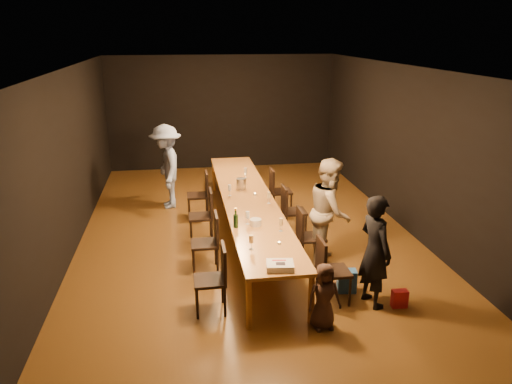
{
  "coord_description": "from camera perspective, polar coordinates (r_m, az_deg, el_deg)",
  "views": [
    {
      "loc": [
        -1.16,
        -8.32,
        3.59
      ],
      "look_at": [
        0.08,
        -0.43,
        1.0
      ],
      "focal_mm": 35.0,
      "sensor_mm": 36.0,
      "label": 1
    }
  ],
  "objects": [
    {
      "name": "chair_right_2",
      "position": [
        9.11,
        4.39,
        -2.15
      ],
      "size": [
        0.42,
        0.42,
        0.93
      ],
      "primitive_type": null,
      "rotation": [
        0.0,
        0.0,
        -1.57
      ],
      "color": "black",
      "rests_on": "ground"
    },
    {
      "name": "table",
      "position": [
        8.89,
        -0.92,
        -1.01
      ],
      "size": [
        0.9,
        6.0,
        0.75
      ],
      "color": "olive",
      "rests_on": "ground"
    },
    {
      "name": "chair_left_1",
      "position": [
        7.78,
        -5.9,
        -5.82
      ],
      "size": [
        0.42,
        0.42,
        0.93
      ],
      "primitive_type": null,
      "rotation": [
        0.0,
        0.0,
        1.57
      ],
      "color": "black",
      "rests_on": "ground"
    },
    {
      "name": "ice_bucket",
      "position": [
        9.36,
        -1.71,
        0.95
      ],
      "size": [
        0.19,
        0.19,
        0.21
      ],
      "primitive_type": "cylinder",
      "rotation": [
        0.0,
        0.0,
        0.03
      ],
      "color": "#B9B9BE",
      "rests_on": "table"
    },
    {
      "name": "child",
      "position": [
        6.4,
        7.77,
        -11.74
      ],
      "size": [
        0.45,
        0.31,
        0.88
      ],
      "primitive_type": "imported",
      "rotation": [
        0.0,
        0.0,
        0.08
      ],
      "color": "#392620",
      "rests_on": "ground"
    },
    {
      "name": "wineglass_5",
      "position": [
        10.07,
        -1.21,
        2.19
      ],
      "size": [
        0.06,
        0.06,
        0.21
      ],
      "primitive_type": null,
      "color": "silver",
      "rests_on": "table"
    },
    {
      "name": "chair_right_0",
      "position": [
        6.99,
        8.9,
        -8.83
      ],
      "size": [
        0.42,
        0.42,
        0.93
      ],
      "primitive_type": null,
      "rotation": [
        0.0,
        0.0,
        -1.57
      ],
      "color": "black",
      "rests_on": "ground"
    },
    {
      "name": "chair_left_3",
      "position": [
        10.03,
        -6.69,
        -0.32
      ],
      "size": [
        0.42,
        0.42,
        0.93
      ],
      "primitive_type": null,
      "rotation": [
        0.0,
        0.0,
        1.57
      ],
      "color": "black",
      "rests_on": "ground"
    },
    {
      "name": "man_blue",
      "position": [
        10.59,
        -10.18,
        2.87
      ],
      "size": [
        0.79,
        1.21,
        1.77
      ],
      "primitive_type": "imported",
      "rotation": [
        0.0,
        0.0,
        -1.45
      ],
      "color": "#7B8EBE",
      "rests_on": "ground"
    },
    {
      "name": "tealight_far",
      "position": [
        10.27,
        -1.23,
        2.0
      ],
      "size": [
        0.05,
        0.05,
        0.03
      ],
      "primitive_type": "cylinder",
      "color": "#B2B7B2",
      "rests_on": "table"
    },
    {
      "name": "wineglass_3",
      "position": [
        8.58,
        1.48,
        -0.66
      ],
      "size": [
        0.06,
        0.06,
        0.21
      ],
      "primitive_type": null,
      "color": "beige",
      "rests_on": "table"
    },
    {
      "name": "wineglass_2",
      "position": [
        7.66,
        -0.98,
        -2.97
      ],
      "size": [
        0.06,
        0.06,
        0.21
      ],
      "primitive_type": null,
      "color": "silver",
      "rests_on": "table"
    },
    {
      "name": "chair_right_3",
      "position": [
        10.22,
        2.87,
        0.14
      ],
      "size": [
        0.42,
        0.42,
        0.93
      ],
      "primitive_type": null,
      "rotation": [
        0.0,
        0.0,
        -1.57
      ],
      "color": "black",
      "rests_on": "ground"
    },
    {
      "name": "wineglass_0",
      "position": [
        6.8,
        -0.55,
        -5.77
      ],
      "size": [
        0.06,
        0.06,
        0.21
      ],
      "primitive_type": null,
      "color": "beige",
      "rests_on": "table"
    },
    {
      "name": "room_shell",
      "position": [
        8.54,
        -0.96,
        7.75
      ],
      "size": [
        6.04,
        10.04,
        3.02
      ],
      "color": "black",
      "rests_on": "ground"
    },
    {
      "name": "chair_left_2",
      "position": [
        8.9,
        -6.35,
        -2.72
      ],
      "size": [
        0.42,
        0.42,
        0.93
      ],
      "primitive_type": null,
      "rotation": [
        0.0,
        0.0,
        1.57
      ],
      "color": "black",
      "rests_on": "ground"
    },
    {
      "name": "woman_tan",
      "position": [
        8.0,
        8.45,
        -2.2
      ],
      "size": [
        0.88,
        1.0,
        1.72
      ],
      "primitive_type": "imported",
      "rotation": [
        0.0,
        0.0,
        1.25
      ],
      "color": "tan",
      "rests_on": "ground"
    },
    {
      "name": "tealight_near",
      "position": [
        7.0,
        2.66,
        -5.86
      ],
      "size": [
        0.05,
        0.05,
        0.03
      ],
      "primitive_type": "cylinder",
      "color": "#B2B7B2",
      "rests_on": "table"
    },
    {
      "name": "gift_bag_red",
      "position": [
        7.19,
        16.08,
        -11.63
      ],
      "size": [
        0.22,
        0.12,
        0.25
      ],
      "primitive_type": "cube",
      "rotation": [
        0.0,
        0.0,
        -0.04
      ],
      "color": "red",
      "rests_on": "ground"
    },
    {
      "name": "chair_left_0",
      "position": [
        6.7,
        -5.3,
        -9.92
      ],
      "size": [
        0.42,
        0.42,
        0.93
      ],
      "primitive_type": null,
      "rotation": [
        0.0,
        0.0,
        1.57
      ],
      "color": "black",
      "rests_on": "ground"
    },
    {
      "name": "plate_stack",
      "position": [
        7.64,
        -0.05,
        -3.47
      ],
      "size": [
        0.24,
        0.24,
        0.1
      ],
      "primitive_type": "cylinder",
      "rotation": [
        0.0,
        0.0,
        0.41
      ],
      "color": "silver",
      "rests_on": "table"
    },
    {
      "name": "ground",
      "position": [
        9.14,
        -0.9,
        -5.17
      ],
      "size": [
        10.0,
        10.0,
        0.0
      ],
      "primitive_type": "plane",
      "color": "#442811",
      "rests_on": "ground"
    },
    {
      "name": "gift_bag_blue",
      "position": [
        7.39,
        10.33,
        -9.96
      ],
      "size": [
        0.29,
        0.22,
        0.33
      ],
      "primitive_type": "cube",
      "rotation": [
        0.0,
        0.0,
        -0.16
      ],
      "color": "#285DB0",
      "rests_on": "ground"
    },
    {
      "name": "wineglass_4",
      "position": [
        8.99,
        -3.03,
        0.2
      ],
      "size": [
        0.06,
        0.06,
        0.21
      ],
      "primitive_type": null,
      "color": "silver",
      "rests_on": "table"
    },
    {
      "name": "tealight_mid",
      "position": [
        9.04,
        -0.12,
        -0.25
      ],
      "size": [
        0.05,
        0.05,
        0.03
      ],
      "primitive_type": "cylinder",
      "color": "#B2B7B2",
      "rests_on": "table"
    },
    {
      "name": "wineglass_1",
      "position": [
        7.41,
        2.87,
        -3.75
      ],
      "size": [
        0.06,
        0.06,
        0.21
      ],
      "primitive_type": null,
      "color": "beige",
      "rests_on": "table"
    },
    {
      "name": "birthday_cake",
      "position": [
        6.32,
        2.76,
        -8.39
      ],
      "size": [
        0.37,
        0.32,
        0.08
      ],
      "rotation": [
        0.0,
        0.0,
        -0.14
      ],
      "color": "white",
      "rests_on": "table"
    },
    {
      "name": "champagne_bottle",
      "position": [
        7.53,
        -2.33,
        -2.96
      ],
      "size": [
        0.09,
        0.09,
        0.31
      ],
      "primitive_type": null,
      "rotation": [
        0.0,
        0.0,
        0.38
      ],
      "color": "black",
      "rests_on": "table"
    },
    {
      "name": "chair_right_1",
      "position": [
        8.03,
        6.34,
        -5.05
      ],
      "size": [
        0.42,
        0.42,
        0.93
      ],
      "primitive_type": null,
      "rotation": [
        0.0,
        0.0,
        -1.57
      ],
      "color": "black",
      "rests_on": "ground"
    },
    {
      "name": "woman_birthday",
      "position": [
        6.9,
        13.45,
        -6.58
      ],
      "size": [
        0.52,
        0.65,
        1.57
      ],
      "primitive_type": "imported",
      "rotation": [
        0.0,
        0.0,
        1.84
      ],
      "color": "black",
      "rests_on": "ground"
    }
  ]
}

